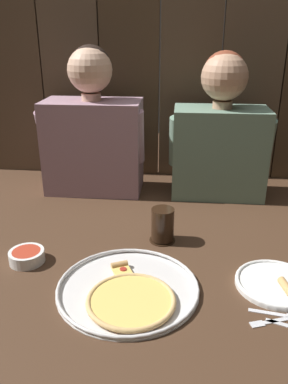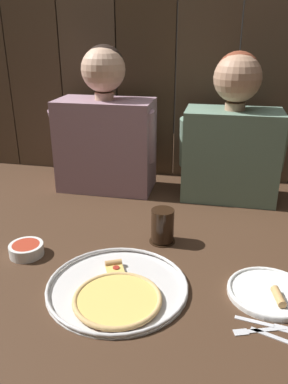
{
  "view_description": "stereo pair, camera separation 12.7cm",
  "coord_description": "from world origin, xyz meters",
  "views": [
    {
      "loc": [
        0.1,
        -1.07,
        0.67
      ],
      "look_at": [
        -0.01,
        0.1,
        0.18
      ],
      "focal_mm": 36.45,
      "sensor_mm": 36.0,
      "label": 1
    },
    {
      "loc": [
        0.23,
        -1.05,
        0.67
      ],
      "look_at": [
        -0.01,
        0.1,
        0.18
      ],
      "focal_mm": 36.45,
      "sensor_mm": 36.0,
      "label": 2
    }
  ],
  "objects": [
    {
      "name": "dipping_bowl",
      "position": [
        -0.36,
        -0.07,
        0.02
      ],
      "size": [
        0.11,
        0.11,
        0.04
      ],
      "color": "white",
      "rests_on": "ground"
    },
    {
      "name": "diner_right",
      "position": [
        0.27,
        0.54,
        0.27
      ],
      "size": [
        0.42,
        0.22,
        0.6
      ],
      "color": "slate",
      "rests_on": "ground"
    },
    {
      "name": "ground_plane",
      "position": [
        0.0,
        0.0,
        0.0
      ],
      "size": [
        3.2,
        3.2,
        0.0
      ],
      "primitive_type": "plane",
      "color": "#422B1C"
    },
    {
      "name": "diner_left",
      "position": [
        -0.27,
        0.54,
        0.27
      ],
      "size": [
        0.45,
        0.22,
        0.62
      ],
      "color": "gray",
      "rests_on": "ground"
    },
    {
      "name": "dinner_plate",
      "position": [
        0.39,
        -0.13,
        0.01
      ],
      "size": [
        0.23,
        0.23,
        0.03
      ],
      "color": "white",
      "rests_on": "ground"
    },
    {
      "name": "table_fork",
      "position": [
        0.35,
        -0.28,
        0.0
      ],
      "size": [
        0.13,
        0.06,
        0.01
      ],
      "color": "silver",
      "rests_on": "ground"
    },
    {
      "name": "wooden_backdrop_wall",
      "position": [
        -0.0,
        0.78,
        0.59
      ],
      "size": [
        2.19,
        0.03,
        1.18
      ],
      "color": "#4F3D2B",
      "rests_on": "ground"
    },
    {
      "name": "drinking_glass",
      "position": [
        0.05,
        0.1,
        0.06
      ],
      "size": [
        0.09,
        0.09,
        0.12
      ],
      "color": "black",
      "rests_on": "ground"
    },
    {
      "name": "table_knife",
      "position": [
        0.37,
        -0.25,
        0.0
      ],
      "size": [
        0.16,
        0.04,
        0.01
      ],
      "color": "silver",
      "rests_on": "ground"
    },
    {
      "name": "pizza_tray",
      "position": [
        -0.02,
        -0.2,
        0.01
      ],
      "size": [
        0.4,
        0.4,
        0.03
      ],
      "color": "silver",
      "rests_on": "ground"
    }
  ]
}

